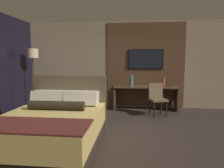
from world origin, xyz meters
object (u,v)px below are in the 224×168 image
at_px(bed, 54,126).
at_px(tv, 146,59).
at_px(vase_tall, 131,81).
at_px(floor_lamp, 33,58).
at_px(desk_chair, 157,96).
at_px(desk, 145,93).
at_px(vase_short, 163,82).
at_px(book, 169,86).

bearing_deg(bed, tv, 60.00).
bearing_deg(vase_tall, tv, 34.15).
relative_size(floor_lamp, vase_tall, 5.46).
bearing_deg(desk_chair, floor_lamp, 158.61).
height_order(desk, desk_chair, desk_chair).
relative_size(tv, vase_short, 3.91).
bearing_deg(floor_lamp, vase_tall, 5.96).
height_order(tv, book, tv).
xyz_separation_m(bed, vase_tall, (1.38, 2.86, 0.54)).
bearing_deg(tv, vase_tall, -145.85).
relative_size(bed, tv, 1.88).
distance_m(desk, desk_chair, 0.72).
xyz_separation_m(floor_lamp, vase_short, (4.02, 0.30, -0.73)).
relative_size(floor_lamp, book, 8.60).
distance_m(desk, tv, 1.10).
distance_m(bed, book, 3.93).
bearing_deg(tv, desk_chair, -73.07).
xyz_separation_m(desk, book, (0.73, 0.03, 0.24)).
height_order(desk, tv, tv).
bearing_deg(desk_chair, vase_short, 48.95).
distance_m(tv, floor_lamp, 3.54).
height_order(tv, vase_tall, tv).
distance_m(tv, desk_chair, 1.41).
bearing_deg(bed, desk_chair, 47.10).
xyz_separation_m(tv, book, (0.73, -0.21, -0.84)).
bearing_deg(desk, tv, 90.00).
relative_size(vase_tall, vase_short, 1.22).
xyz_separation_m(tv, desk_chair, (0.27, -0.90, -1.05)).
bearing_deg(book, desk_chair, -123.13).
bearing_deg(book, vase_tall, -175.16).
bearing_deg(vase_tall, desk, 8.95).
bearing_deg(vase_short, desk, 170.90).
xyz_separation_m(bed, desk, (1.83, 2.93, 0.14)).
height_order(desk_chair, book, desk_chair).
relative_size(bed, desk_chair, 2.32).
xyz_separation_m(desk_chair, vase_tall, (-0.73, 0.60, 0.37)).
distance_m(tv, book, 1.13).
xyz_separation_m(tv, vase_tall, (-0.45, -0.31, -0.68)).
distance_m(bed, desk, 3.46).
distance_m(vase_tall, vase_short, 0.98).
xyz_separation_m(bed, book, (2.56, 2.96, 0.38)).
xyz_separation_m(desk_chair, floor_lamp, (-3.76, 0.28, 1.06)).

